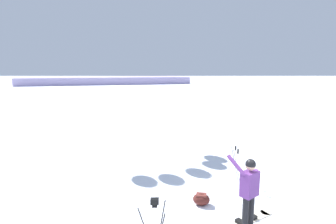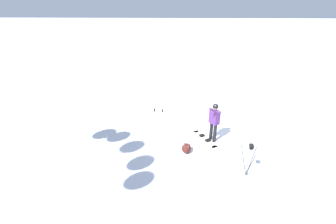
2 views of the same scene
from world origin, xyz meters
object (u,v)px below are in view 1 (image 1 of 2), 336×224
(ski_poles, at_px, (236,161))
(snowboarder, at_px, (249,187))
(snowboard, at_px, (246,220))
(camera_tripod, at_px, (155,215))
(gear_bag_large, at_px, (201,199))

(ski_poles, bearing_deg, snowboarder, 171.67)
(snowboarder, height_order, ski_poles, snowboarder)
(snowboard, xyz_separation_m, camera_tripod, (-1.21, 2.18, 0.87))
(snowboarder, distance_m, ski_poles, 2.37)
(snowboarder, height_order, gear_bag_large, snowboarder)
(camera_tripod, height_order, ski_poles, ski_poles)
(snowboard, xyz_separation_m, gear_bag_large, (0.80, 1.00, 0.14))
(snowboard, distance_m, gear_bag_large, 1.29)
(snowboard, xyz_separation_m, ski_poles, (2.03, -0.27, 0.80))
(camera_tripod, distance_m, ski_poles, 4.06)
(snowboarder, height_order, snowboard, snowboarder)
(camera_tripod, xyz_separation_m, ski_poles, (3.24, -2.45, -0.07))
(snowboard, height_order, gear_bag_large, gear_bag_large)
(snowboarder, relative_size, snowboard, 1.12)
(snowboard, bearing_deg, ski_poles, -7.53)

